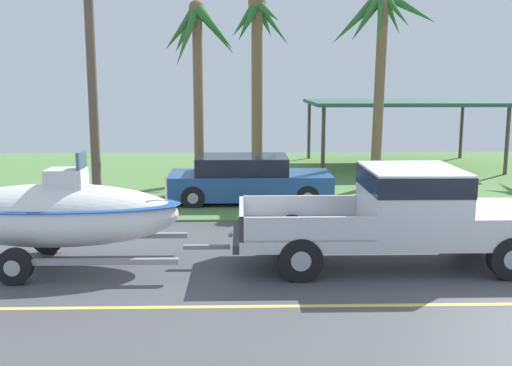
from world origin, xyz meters
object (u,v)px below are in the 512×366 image
object	(u,v)px
palm_tree_near_left	(379,35)
utility_pole	(90,42)
palm_tree_mid	(198,47)
pickup_truck_towing	(409,211)
parked_sedan_near	(248,180)
carport_awning	(400,104)
palm_tree_near_right	(257,45)
boat_on_trailer	(55,214)

from	to	relation	value
palm_tree_near_left	utility_pole	size ratio (longest dim) A/B	0.75
palm_tree_mid	utility_pole	distance (m)	4.21
palm_tree_mid	pickup_truck_towing	bearing A→B (deg)	-59.61
utility_pole	palm_tree_mid	bearing A→B (deg)	54.21
pickup_truck_towing	palm_tree_near_left	bearing A→B (deg)	82.09
parked_sedan_near	carport_awning	xyz separation A→B (m)	(6.23, 7.07, 1.90)
palm_tree_near_left	pickup_truck_towing	bearing A→B (deg)	-97.91
palm_tree_near_right	parked_sedan_near	bearing A→B (deg)	-94.48
boat_on_trailer	palm_tree_mid	world-z (taller)	palm_tree_mid
pickup_truck_towing	palm_tree_near_right	size ratio (longest dim) A/B	0.91
carport_awning	palm_tree_mid	size ratio (longest dim) A/B	1.23
boat_on_trailer	palm_tree_mid	size ratio (longest dim) A/B	1.00
boat_on_trailer	palm_tree_near_right	xyz separation A→B (m)	(4.14, 11.11, 3.72)
boat_on_trailer	parked_sedan_near	xyz separation A→B (m)	(3.74, 6.00, -0.37)
parked_sedan_near	palm_tree_near_right	world-z (taller)	palm_tree_near_right
carport_awning	pickup_truck_towing	bearing A→B (deg)	-103.76
parked_sedan_near	carport_awning	bearing A→B (deg)	48.63
carport_awning	palm_tree_near_left	bearing A→B (deg)	-112.53
palm_tree_mid	carport_awning	bearing A→B (deg)	34.79
palm_tree_near_left	palm_tree_near_right	xyz separation A→B (m)	(-3.75, 3.06, -0.17)
boat_on_trailer	carport_awning	bearing A→B (deg)	52.68
palm_tree_near_left	utility_pole	xyz separation A→B (m)	(-8.10, -3.76, -0.45)
pickup_truck_towing	parked_sedan_near	xyz separation A→B (m)	(-3.03, 6.00, -0.39)
utility_pole	parked_sedan_near	bearing A→B (deg)	23.30
palm_tree_mid	utility_pole	bearing A→B (deg)	-125.79
pickup_truck_towing	palm_tree_mid	world-z (taller)	palm_tree_mid
palm_tree_near_left	palm_tree_mid	distance (m)	5.66
pickup_truck_towing	boat_on_trailer	xyz separation A→B (m)	(-6.77, -0.00, -0.02)
parked_sedan_near	palm_tree_near_left	xyz separation A→B (m)	(4.15, 2.05, 4.25)
boat_on_trailer	carport_awning	size ratio (longest dim) A/B	0.81
palm_tree_near_left	utility_pole	world-z (taller)	utility_pole
parked_sedan_near	utility_pole	world-z (taller)	utility_pole
palm_tree_near_left	utility_pole	distance (m)	8.94
pickup_truck_towing	carport_awning	size ratio (longest dim) A/B	0.82
parked_sedan_near	palm_tree_near_right	distance (m)	6.55
boat_on_trailer	parked_sedan_near	distance (m)	7.08
utility_pole	boat_on_trailer	bearing A→B (deg)	-87.14
pickup_truck_towing	boat_on_trailer	distance (m)	6.77
parked_sedan_near	palm_tree_mid	distance (m)	4.47
pickup_truck_towing	palm_tree_near_right	distance (m)	12.00
palm_tree_mid	parked_sedan_near	bearing A→B (deg)	-48.91
carport_awning	palm_tree_mid	xyz separation A→B (m)	(-7.72, -5.36, 1.96)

